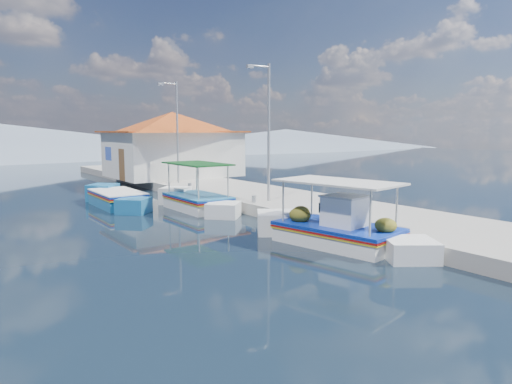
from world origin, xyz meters
TOP-DOWN VIEW (x-y plane):
  - ground at (0.00, 0.00)m, footprint 160.00×160.00m
  - quay at (5.90, 6.00)m, footprint 5.00×44.00m
  - bollards at (3.80, 5.25)m, footprint 0.20×17.20m
  - main_caique at (2.69, -4.07)m, footprint 2.81×6.81m
  - caique_green_canopy at (2.26, 4.38)m, footprint 1.95×6.42m
  - caique_blue_hull at (-0.41, 7.50)m, footprint 1.90×6.27m
  - harbor_building at (6.20, 15.00)m, footprint 10.49×10.49m
  - lamp_post_near at (4.51, 2.00)m, footprint 1.21×0.14m
  - lamp_post_far at (4.51, 11.00)m, footprint 1.21×0.14m
  - mountain_ridge at (6.54, 56.00)m, footprint 171.40×96.00m

SIDE VIEW (x-z plane):
  - ground at x=0.00m, z-range 0.00..0.00m
  - quay at x=5.90m, z-range 0.00..0.50m
  - caique_blue_hull at x=-0.41m, z-range -0.26..0.86m
  - caique_green_canopy at x=2.26m, z-range -0.84..1.56m
  - main_caique at x=2.69m, z-range -0.70..1.58m
  - bollards at x=3.80m, z-range 0.50..0.80m
  - mountain_ridge at x=6.54m, z-range -0.71..4.79m
  - harbor_building at x=6.20m, z-range 0.58..4.98m
  - lamp_post_near at x=4.51m, z-range 0.85..6.85m
  - lamp_post_far at x=4.51m, z-range 0.85..6.85m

